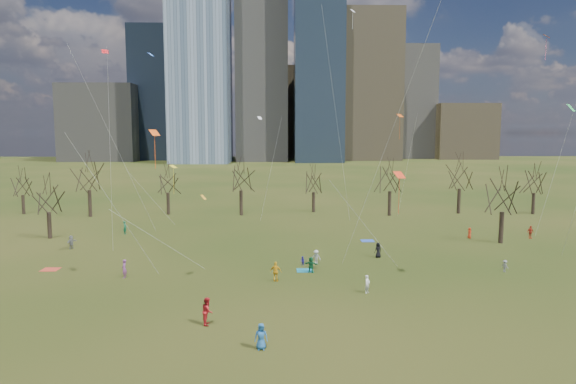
{
  "coord_description": "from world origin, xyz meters",
  "views": [
    {
      "loc": [
        -1.21,
        -42.59,
        13.3
      ],
      "look_at": [
        0.0,
        12.0,
        7.0
      ],
      "focal_mm": 32.0,
      "sensor_mm": 36.0,
      "label": 1
    }
  ],
  "objects_px": {
    "blanket_navy": "(367,241)",
    "person_0": "(261,336)",
    "blanket_teal": "(305,270)",
    "person_1": "(367,284)",
    "person_4": "(276,272)",
    "blanket_crimson": "(50,269)",
    "person_2": "(208,311)"
  },
  "relations": [
    {
      "from": "blanket_teal",
      "to": "person_2",
      "type": "bearing_deg",
      "value": -118.48
    },
    {
      "from": "blanket_teal",
      "to": "person_1",
      "type": "distance_m",
      "value": 8.6
    },
    {
      "from": "blanket_navy",
      "to": "person_4",
      "type": "xyz_separation_m",
      "value": [
        -11.34,
        -17.22,
        0.89
      ]
    },
    {
      "from": "person_0",
      "to": "person_2",
      "type": "bearing_deg",
      "value": 130.08
    },
    {
      "from": "person_1",
      "to": "person_4",
      "type": "relative_size",
      "value": 0.84
    },
    {
      "from": "blanket_navy",
      "to": "person_2",
      "type": "relative_size",
      "value": 0.82
    },
    {
      "from": "blanket_crimson",
      "to": "person_0",
      "type": "distance_m",
      "value": 28.52
    },
    {
      "from": "blanket_navy",
      "to": "person_1",
      "type": "bearing_deg",
      "value": -100.11
    },
    {
      "from": "person_2",
      "to": "person_4",
      "type": "bearing_deg",
      "value": -27.27
    },
    {
      "from": "person_1",
      "to": "blanket_navy",
      "type": "bearing_deg",
      "value": 31.61
    },
    {
      "from": "person_1",
      "to": "person_2",
      "type": "relative_size",
      "value": 0.78
    },
    {
      "from": "blanket_crimson",
      "to": "person_0",
      "type": "bearing_deg",
      "value": -41.99
    },
    {
      "from": "blanket_navy",
      "to": "person_0",
      "type": "relative_size",
      "value": 0.97
    },
    {
      "from": "blanket_teal",
      "to": "person_1",
      "type": "height_order",
      "value": "person_1"
    },
    {
      "from": "blanket_teal",
      "to": "person_4",
      "type": "distance_m",
      "value": 4.65
    },
    {
      "from": "blanket_teal",
      "to": "person_4",
      "type": "bearing_deg",
      "value": -128.14
    },
    {
      "from": "person_1",
      "to": "person_2",
      "type": "height_order",
      "value": "person_2"
    },
    {
      "from": "person_2",
      "to": "person_0",
      "type": "bearing_deg",
      "value": -140.28
    },
    {
      "from": "person_1",
      "to": "person_2",
      "type": "xyz_separation_m",
      "value": [
        -12.39,
        -6.87,
        0.22
      ]
    },
    {
      "from": "blanket_crimson",
      "to": "person_4",
      "type": "height_order",
      "value": "person_4"
    },
    {
      "from": "blanket_crimson",
      "to": "person_1",
      "type": "relative_size",
      "value": 1.06
    },
    {
      "from": "blanket_navy",
      "to": "person_1",
      "type": "distance_m",
      "value": 21.05
    },
    {
      "from": "blanket_navy",
      "to": "person_4",
      "type": "distance_m",
      "value": 20.64
    },
    {
      "from": "person_0",
      "to": "person_2",
      "type": "xyz_separation_m",
      "value": [
        -3.86,
        4.23,
        0.14
      ]
    },
    {
      "from": "person_0",
      "to": "person_2",
      "type": "relative_size",
      "value": 0.85
    },
    {
      "from": "blanket_teal",
      "to": "person_2",
      "type": "distance_m",
      "value": 15.89
    },
    {
      "from": "person_0",
      "to": "person_4",
      "type": "height_order",
      "value": "person_4"
    },
    {
      "from": "person_1",
      "to": "person_2",
      "type": "bearing_deg",
      "value": 160.73
    },
    {
      "from": "person_0",
      "to": "blanket_teal",
      "type": "bearing_deg",
      "value": 76.18
    },
    {
      "from": "person_2",
      "to": "blanket_teal",
      "type": "bearing_deg",
      "value": -31.12
    },
    {
      "from": "person_2",
      "to": "blanket_crimson",
      "type": "bearing_deg",
      "value": 46.77
    },
    {
      "from": "person_4",
      "to": "blanket_navy",
      "type": "bearing_deg",
      "value": -109.15
    }
  ]
}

